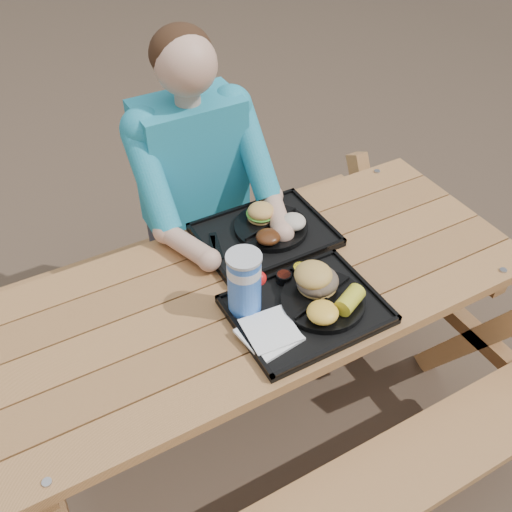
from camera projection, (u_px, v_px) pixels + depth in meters
ground at (256, 415)px, 2.33m from camera, size 60.00×60.00×0.00m
picnic_table at (256, 358)px, 2.08m from camera, size 1.80×1.49×0.75m
tray_near at (306, 310)px, 1.74m from camera, size 0.45×0.35×0.02m
tray_far at (265, 236)px, 2.00m from camera, size 0.45×0.35×0.02m
plate_near at (323, 301)px, 1.74m from camera, size 0.26×0.26×0.02m
plate_far at (271, 227)px, 2.01m from camera, size 0.26×0.26×0.02m
napkin_stack at (269, 334)px, 1.65m from camera, size 0.17×0.17×0.02m
soda_cup at (244, 284)px, 1.67m from camera, size 0.10×0.10×0.20m
condiment_bbq at (284, 277)px, 1.81m from camera, size 0.05×0.05×0.03m
condiment_mustard at (301, 271)px, 1.83m from camera, size 0.06×0.06×0.03m
sandwich at (318, 272)px, 1.73m from camera, size 0.12×0.12×0.13m
mac_cheese at (323, 312)px, 1.66m from camera, size 0.10×0.10×0.05m
corn_cob at (350, 300)px, 1.69m from camera, size 0.13×0.13×0.06m
cutlery_far at (216, 246)px, 1.94m from camera, size 0.06×0.14×0.01m
burger at (261, 208)px, 2.00m from camera, size 0.10×0.10×0.09m
baked_beans at (268, 237)px, 1.92m from camera, size 0.08×0.08×0.04m
potato_salad at (293, 222)px, 1.98m from camera, size 0.09×0.09×0.05m
diner at (198, 215)px, 2.29m from camera, size 0.48×0.84×1.28m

